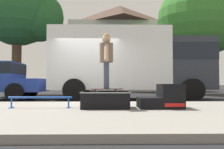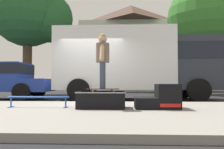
{
  "view_description": "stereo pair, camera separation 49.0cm",
  "coord_description": "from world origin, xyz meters",
  "views": [
    {
      "loc": [
        0.78,
        -8.36,
        0.73
      ],
      "look_at": [
        0.92,
        -1.23,
        0.98
      ],
      "focal_mm": 38.27,
      "sensor_mm": 36.0,
      "label": 1
    },
    {
      "loc": [
        1.27,
        -8.35,
        0.73
      ],
      "look_at": [
        0.92,
        -1.23,
        0.98
      ],
      "focal_mm": 38.27,
      "sensor_mm": 36.0,
      "label": 2
    }
  ],
  "objects": [
    {
      "name": "box_truck",
      "position": [
        1.86,
        2.2,
        1.7
      ],
      "size": [
        6.91,
        2.63,
        3.05
      ],
      "color": "white",
      "rests_on": "ground"
    },
    {
      "name": "street_tree_neighbour",
      "position": [
        6.78,
        7.11,
        4.72
      ],
      "size": [
        5.23,
        4.75,
        7.24
      ],
      "color": "brown",
      "rests_on": "ground"
    },
    {
      "name": "skate_box",
      "position": [
        0.73,
        -2.55,
        0.33
      ],
      "size": [
        1.16,
        0.8,
        0.4
      ],
      "color": "black",
      "rests_on": "sidewalk_slab"
    },
    {
      "name": "sidewalk_slab",
      "position": [
        0.0,
        -3.0,
        0.06
      ],
      "size": [
        50.0,
        5.0,
        0.12
      ],
      "primitive_type": "cube",
      "color": "gray",
      "rests_on": "ground"
    },
    {
      "name": "grind_rail",
      "position": [
        -0.87,
        -2.46,
        0.33
      ],
      "size": [
        1.55,
        0.28,
        0.28
      ],
      "color": "blue",
      "rests_on": "sidewalk_slab"
    },
    {
      "name": "street_tree_main",
      "position": [
        -4.47,
        6.26,
        5.23
      ],
      "size": [
        5.19,
        4.72,
        7.75
      ],
      "color": "brown",
      "rests_on": "ground"
    },
    {
      "name": "ground_plane",
      "position": [
        0.0,
        0.0,
        0.0
      ],
      "size": [
        140.0,
        140.0,
        0.0
      ],
      "primitive_type": "plane",
      "color": "black"
    },
    {
      "name": "house_behind",
      "position": [
        2.02,
        14.93,
        4.24
      ],
      "size": [
        9.54,
        8.23,
        8.4
      ],
      "color": "silver",
      "rests_on": "ground"
    },
    {
      "name": "skater_kid",
      "position": [
        0.76,
        -2.57,
        1.39
      ],
      "size": [
        0.33,
        0.69,
        1.35
      ],
      "color": "#3F4766",
      "rests_on": "skateboard"
    },
    {
      "name": "skateboard",
      "position": [
        0.76,
        -2.57,
        0.58
      ],
      "size": [
        0.81,
        0.39,
        0.07
      ],
      "color": "#4C1E14",
      "rests_on": "skate_box"
    },
    {
      "name": "kicker_ramp",
      "position": [
        2.16,
        -2.55,
        0.36
      ],
      "size": [
        1.04,
        0.78,
        0.58
      ],
      "color": "black",
      "rests_on": "sidewalk_slab"
    }
  ]
}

